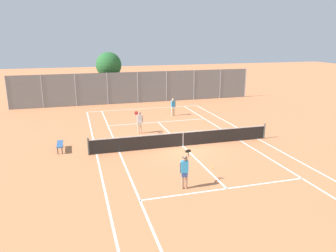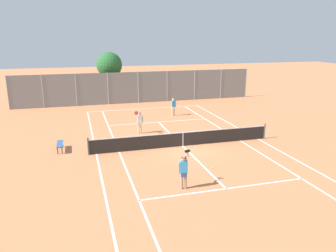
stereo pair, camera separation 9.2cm
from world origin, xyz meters
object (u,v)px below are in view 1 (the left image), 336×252
object	(u,v)px
player_near_side	(184,170)
loose_tennis_ball_0	(212,168)
tennis_net	(183,139)
tree_behind_left	(108,66)
loose_tennis_ball_1	(195,117)
player_far_right	(173,106)
player_far_left	(139,121)
courtside_bench	(60,144)

from	to	relation	value
player_near_side	loose_tennis_ball_0	world-z (taller)	player_near_side
tennis_net	loose_tennis_ball_0	xyz separation A→B (m)	(0.32, -3.98, -0.48)
tree_behind_left	loose_tennis_ball_1	bearing A→B (deg)	-56.99
loose_tennis_ball_1	player_near_side	bearing A→B (deg)	-112.66
player_near_side	loose_tennis_ball_0	size ratio (longest dim) A/B	26.88
player_far_right	tree_behind_left	size ratio (longest dim) A/B	0.30
loose_tennis_ball_1	loose_tennis_ball_0	bearing A→B (deg)	-106.05
player_near_side	tree_behind_left	xyz separation A→B (m)	(-0.88, 22.78, 2.92)
loose_tennis_ball_0	tree_behind_left	size ratio (longest dim) A/B	0.01
player_far_left	player_far_right	bearing A→B (deg)	49.58
loose_tennis_ball_1	tennis_net	bearing A→B (deg)	-116.13
player_near_side	loose_tennis_ball_0	distance (m)	3.03
tree_behind_left	tennis_net	bearing A→B (deg)	-80.66
player_near_side	loose_tennis_ball_0	xyz separation A→B (m)	(2.23, 1.85, -0.89)
tennis_net	player_near_side	distance (m)	6.15
player_near_side	tennis_net	bearing A→B (deg)	71.88
player_far_right	loose_tennis_ball_1	distance (m)	2.18
loose_tennis_ball_1	courtside_bench	world-z (taller)	courtside_bench
player_far_left	loose_tennis_ball_1	size ratio (longest dim) A/B	26.88
tree_behind_left	player_near_side	bearing A→B (deg)	-87.79
loose_tennis_ball_0	tree_behind_left	distance (m)	21.50
courtside_bench	tree_behind_left	bearing A→B (deg)	72.88
player_far_left	tree_behind_left	distance (m)	13.68
player_far_right	loose_tennis_ball_1	size ratio (longest dim) A/B	24.24
player_far_left	player_far_right	size ratio (longest dim) A/B	1.11
player_far_right	loose_tennis_ball_1	world-z (taller)	player_far_right
player_near_side	player_far_right	size ratio (longest dim) A/B	1.11
player_far_left	loose_tennis_ball_1	bearing A→B (deg)	32.51
player_far_left	courtside_bench	xyz separation A→B (m)	(-5.49, -2.31, -0.52)
loose_tennis_ball_0	player_near_side	bearing A→B (deg)	-140.27
player_far_right	tree_behind_left	world-z (taller)	tree_behind_left
player_far_right	loose_tennis_ball_1	bearing A→B (deg)	-32.51
player_near_side	player_far_left	distance (m)	9.44
tennis_net	courtside_bench	size ratio (longest dim) A/B	8.00
tennis_net	player_far_left	distance (m)	4.21
player_near_side	loose_tennis_ball_1	distance (m)	14.16
tennis_net	loose_tennis_ball_1	distance (m)	8.05
player_far_right	courtside_bench	distance (m)	11.78
player_near_side	player_far_right	bearing A→B (deg)	75.05
player_far_left	tennis_net	bearing A→B (deg)	-59.50
player_near_side	player_far_left	bearing A→B (deg)	91.32
courtside_bench	tree_behind_left	xyz separation A→B (m)	(4.82, 15.66, 3.43)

